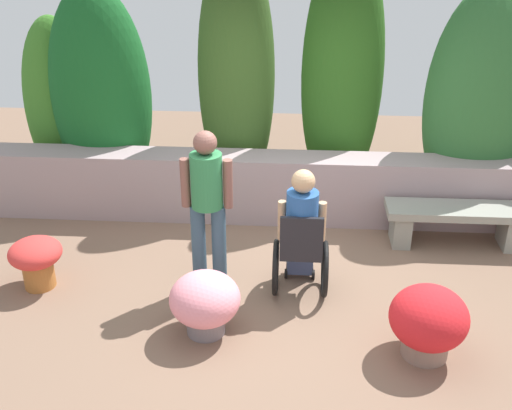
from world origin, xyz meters
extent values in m
plane|color=#7D604D|center=(0.00, 0.00, 0.00)|extent=(11.23, 11.23, 0.00)
cube|color=#9F8A8C|center=(0.00, 1.53, 0.41)|extent=(7.32, 0.45, 0.81)
ellipsoid|color=#3B7A27|center=(-2.91, 2.26, 1.13)|extent=(0.91, 0.63, 2.27)
ellipsoid|color=#185A23|center=(-2.29, 2.07, 1.34)|extent=(1.24, 0.87, 2.68)
ellipsoid|color=#345420|center=(-0.63, 2.16, 1.57)|extent=(0.93, 0.65, 3.15)
ellipsoid|color=#28591A|center=(0.64, 2.24, 1.59)|extent=(0.99, 0.69, 3.18)
ellipsoid|color=#306832|center=(2.25, 1.99, 1.37)|extent=(1.31, 0.92, 2.75)
cube|color=gray|center=(1.32, 1.03, 0.19)|extent=(0.20, 0.38, 0.38)
cube|color=gray|center=(2.53, 1.03, 0.19)|extent=(0.20, 0.38, 0.38)
cube|color=gray|center=(1.93, 1.03, 0.42)|extent=(1.58, 0.44, 0.09)
cube|color=black|center=(0.19, -0.05, 0.50)|extent=(0.40, 0.40, 0.06)
cube|color=black|center=(0.19, -0.23, 0.73)|extent=(0.40, 0.04, 0.40)
cube|color=black|center=(0.19, 0.27, 0.10)|extent=(0.28, 0.12, 0.03)
torus|color=black|center=(-0.05, -0.05, 0.28)|extent=(0.05, 0.56, 0.56)
torus|color=black|center=(0.43, -0.05, 0.28)|extent=(0.05, 0.56, 0.56)
cylinder|color=black|center=(0.05, 0.20, 0.05)|extent=(0.03, 0.10, 0.10)
cylinder|color=black|center=(0.33, 0.20, 0.05)|extent=(0.03, 0.10, 0.10)
cube|color=#3D4B71|center=(0.19, 0.05, 0.61)|extent=(0.30, 0.40, 0.16)
cube|color=#3D4B71|center=(0.19, 0.25, 0.27)|extent=(0.26, 0.14, 0.43)
cylinder|color=#2A589E|center=(0.19, -0.07, 0.86)|extent=(0.30, 0.30, 0.50)
cylinder|color=tan|center=(0.00, -0.01, 0.78)|extent=(0.08, 0.08, 0.40)
cylinder|color=tan|center=(0.38, -0.01, 0.78)|extent=(0.08, 0.08, 0.40)
sphere|color=tan|center=(0.19, -0.07, 1.22)|extent=(0.22, 0.22, 0.22)
cylinder|color=#375266|center=(-0.81, -0.03, 0.46)|extent=(0.14, 0.14, 0.91)
cylinder|color=#375266|center=(-0.61, -0.03, 0.46)|extent=(0.14, 0.14, 0.91)
cylinder|color=#307F48|center=(-0.71, -0.03, 1.18)|extent=(0.30, 0.30, 0.53)
cylinder|color=brown|center=(-0.91, -0.03, 1.15)|extent=(0.09, 0.09, 0.48)
cylinder|color=brown|center=(-0.51, -0.03, 1.15)|extent=(0.09, 0.09, 0.48)
sphere|color=brown|center=(-0.71, -0.03, 1.56)|extent=(0.22, 0.22, 0.22)
cylinder|color=#AD652E|center=(-2.43, -0.12, 0.16)|extent=(0.31, 0.31, 0.31)
ellipsoid|color=#305A1A|center=(-2.43, -0.12, 0.35)|extent=(0.34, 0.34, 0.10)
ellipsoid|color=red|center=(-2.43, -0.12, 0.39)|extent=(0.52, 0.52, 0.28)
cylinder|color=gray|center=(1.27, -0.93, 0.12)|extent=(0.40, 0.40, 0.24)
ellipsoid|color=#2D512F|center=(1.27, -0.93, 0.30)|extent=(0.44, 0.44, 0.19)
ellipsoid|color=red|center=(1.27, -0.93, 0.38)|extent=(0.67, 0.67, 0.53)
cylinder|color=slate|center=(-0.65, -0.75, 0.11)|extent=(0.35, 0.35, 0.23)
ellipsoid|color=#1A4414|center=(-0.65, -0.75, 0.29)|extent=(0.38, 0.38, 0.17)
ellipsoid|color=pink|center=(-0.65, -0.75, 0.36)|extent=(0.63, 0.63, 0.47)
camera|label=1|loc=(0.11, -5.35, 3.58)|focal=44.48mm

